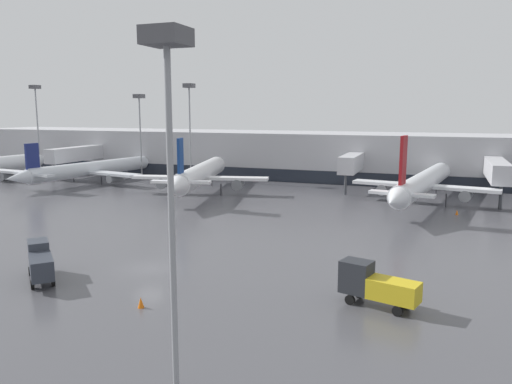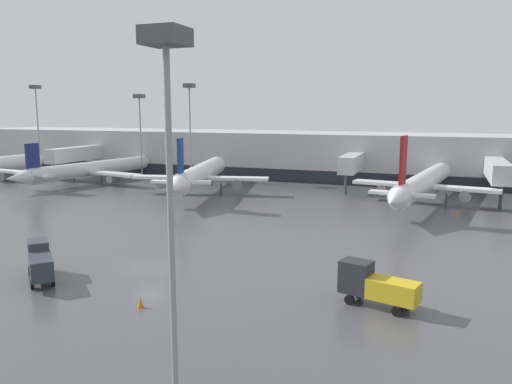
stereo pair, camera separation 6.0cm
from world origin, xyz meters
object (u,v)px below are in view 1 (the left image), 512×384
(traffic_cone_2, at_px, (457,212))
(apron_light_mast_4, at_px, (36,104))
(parked_jet_4, at_px, (424,182))
(apron_light_mast_5, at_px, (140,111))
(parked_jet_2, at_px, (89,169))
(parked_jet_0, at_px, (200,174))
(traffic_cone_0, at_px, (141,302))
(service_truck_2, at_px, (375,284))
(apron_light_mast_1, at_px, (189,104))
(service_truck_1, at_px, (40,261))
(apron_light_mast_2, at_px, (169,108))

(traffic_cone_2, bearing_deg, apron_light_mast_4, 167.70)
(parked_jet_4, bearing_deg, apron_light_mast_4, 89.95)
(apron_light_mast_5, bearing_deg, parked_jet_2, -106.14)
(parked_jet_0, height_order, traffic_cone_0, parked_jet_0)
(traffic_cone_0, relative_size, apron_light_mast_4, 0.04)
(service_truck_2, relative_size, apron_light_mast_1, 0.31)
(service_truck_2, bearing_deg, service_truck_1, 23.76)
(parked_jet_4, bearing_deg, service_truck_1, 157.40)
(service_truck_1, distance_m, apron_light_mast_1, 59.45)
(traffic_cone_2, relative_size, apron_light_mast_4, 0.04)
(parked_jet_2, bearing_deg, apron_light_mast_5, -5.55)
(parked_jet_2, distance_m, apron_light_mast_4, 28.67)
(traffic_cone_0, distance_m, traffic_cone_2, 45.81)
(traffic_cone_2, relative_size, apron_light_mast_2, 0.04)
(parked_jet_2, height_order, parked_jet_4, parked_jet_4)
(traffic_cone_0, distance_m, apron_light_mast_5, 72.17)
(parked_jet_0, relative_size, parked_jet_2, 1.00)
(service_truck_2, height_order, traffic_cone_0, service_truck_2)
(apron_light_mast_4, bearing_deg, apron_light_mast_1, -2.43)
(apron_light_mast_4, bearing_deg, traffic_cone_0, -42.35)
(parked_jet_0, distance_m, service_truck_2, 49.52)
(parked_jet_0, distance_m, service_truck_1, 41.90)
(service_truck_1, height_order, apron_light_mast_2, apron_light_mast_2)
(parked_jet_4, distance_m, apron_light_mast_5, 57.68)
(parked_jet_2, relative_size, parked_jet_4, 0.86)
(apron_light_mast_1, bearing_deg, apron_light_mast_2, -62.77)
(parked_jet_2, height_order, apron_light_mast_4, apron_light_mast_4)
(traffic_cone_2, relative_size, apron_light_mast_1, 0.04)
(parked_jet_2, distance_m, service_truck_1, 55.37)
(apron_light_mast_5, bearing_deg, service_truck_1, -63.86)
(traffic_cone_2, height_order, apron_light_mast_1, apron_light_mast_1)
(apron_light_mast_2, bearing_deg, parked_jet_2, 131.70)
(parked_jet_0, distance_m, apron_light_mast_4, 51.86)
(service_truck_1, relative_size, traffic_cone_0, 7.15)
(apron_light_mast_2, height_order, apron_light_mast_5, apron_light_mast_2)
(service_truck_2, relative_size, traffic_cone_2, 8.21)
(parked_jet_0, height_order, apron_light_mast_5, apron_light_mast_5)
(service_truck_2, bearing_deg, apron_light_mast_1, -36.08)
(service_truck_2, xyz_separation_m, traffic_cone_2, (6.08, 34.76, -1.23))
(service_truck_2, distance_m, apron_light_mast_2, 19.93)
(service_truck_2, height_order, apron_light_mast_2, apron_light_mast_2)
(parked_jet_4, bearing_deg, apron_light_mast_2, 179.11)
(parked_jet_0, distance_m, apron_light_mast_2, 58.05)
(service_truck_2, xyz_separation_m, apron_light_mast_1, (-41.59, 51.95, 12.91))
(traffic_cone_0, bearing_deg, parked_jet_0, 111.78)
(parked_jet_0, bearing_deg, service_truck_2, -152.69)
(apron_light_mast_1, bearing_deg, parked_jet_2, -146.52)
(parked_jet_0, distance_m, parked_jet_4, 34.13)
(parked_jet_0, bearing_deg, apron_light_mast_2, -167.85)
(parked_jet_0, relative_size, apron_light_mast_1, 1.83)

